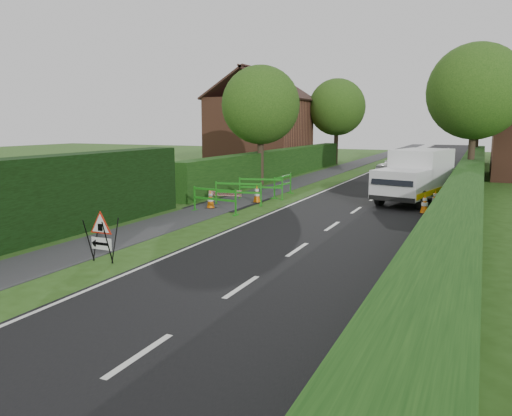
% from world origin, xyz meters
% --- Properties ---
extents(ground, '(120.00, 120.00, 0.00)m').
position_xyz_m(ground, '(0.00, 0.00, 0.00)').
color(ground, '#284914').
rests_on(ground, ground).
extents(road_surface, '(6.00, 90.00, 0.02)m').
position_xyz_m(road_surface, '(2.50, 35.00, 0.00)').
color(road_surface, black).
rests_on(road_surface, ground).
extents(footpath, '(2.00, 90.00, 0.02)m').
position_xyz_m(footpath, '(-3.00, 35.00, 0.01)').
color(footpath, '#2D2D30').
rests_on(footpath, ground).
extents(hedge_west_far, '(1.00, 24.00, 1.80)m').
position_xyz_m(hedge_west_far, '(-5.00, 22.00, 0.00)').
color(hedge_west_far, '#14380F').
rests_on(hedge_west_far, ground).
extents(hedge_east, '(1.20, 50.00, 1.50)m').
position_xyz_m(hedge_east, '(6.50, 16.00, 0.00)').
color(hedge_east, '#14380F').
rests_on(hedge_east, ground).
extents(house_west, '(7.50, 7.40, 7.88)m').
position_xyz_m(house_west, '(-10.00, 30.00, 2.90)').
color(house_west, brown).
rests_on(house_west, ground).
extents(tree_nw, '(4.40, 4.40, 6.70)m').
position_xyz_m(tree_nw, '(-4.60, 18.00, 4.48)').
color(tree_nw, '#2D2116').
rests_on(tree_nw, ground).
extents(tree_ne, '(5.20, 5.20, 7.79)m').
position_xyz_m(tree_ne, '(6.40, 22.00, 5.17)').
color(tree_ne, '#2D2116').
rests_on(tree_ne, ground).
extents(tree_fw, '(4.80, 4.80, 7.24)m').
position_xyz_m(tree_fw, '(-4.60, 34.00, 4.83)').
color(tree_fw, '#2D2116').
rests_on(tree_fw, ground).
extents(tree_fe, '(4.20, 4.20, 6.33)m').
position_xyz_m(tree_fe, '(6.40, 38.00, 4.22)').
color(tree_fe, '#2D2116').
rests_on(tree_fe, ground).
extents(triangle_sign, '(0.76, 0.76, 1.11)m').
position_xyz_m(triangle_sign, '(-1.57, 1.27, 0.77)').
color(triangle_sign, black).
rests_on(triangle_sign, ground).
extents(works_van, '(3.02, 5.37, 2.32)m').
position_xyz_m(works_van, '(4.36, 14.73, 1.23)').
color(works_van, silver).
rests_on(works_van, ground).
extents(traffic_cone_0, '(0.38, 0.38, 0.79)m').
position_xyz_m(traffic_cone_0, '(5.07, 11.92, 0.39)').
color(traffic_cone_0, black).
rests_on(traffic_cone_0, ground).
extents(traffic_cone_1, '(0.38, 0.38, 0.79)m').
position_xyz_m(traffic_cone_1, '(5.32, 13.37, 0.39)').
color(traffic_cone_1, black).
rests_on(traffic_cone_1, ground).
extents(traffic_cone_2, '(0.38, 0.38, 0.79)m').
position_xyz_m(traffic_cone_2, '(4.73, 15.72, 0.39)').
color(traffic_cone_2, black).
rests_on(traffic_cone_2, ground).
extents(traffic_cone_3, '(0.38, 0.38, 0.79)m').
position_xyz_m(traffic_cone_3, '(-3.10, 9.53, 0.39)').
color(traffic_cone_3, black).
rests_on(traffic_cone_3, ground).
extents(traffic_cone_4, '(0.38, 0.38, 0.79)m').
position_xyz_m(traffic_cone_4, '(-1.98, 11.68, 0.39)').
color(traffic_cone_4, black).
rests_on(traffic_cone_4, ground).
extents(ped_barrier_0, '(2.09, 0.63, 1.00)m').
position_xyz_m(ped_barrier_0, '(-2.42, 8.66, 0.63)').
color(ped_barrier_0, '#1C8117').
rests_on(ped_barrier_0, ground).
extents(ped_barrier_1, '(2.09, 0.73, 1.00)m').
position_xyz_m(ped_barrier_1, '(-2.45, 10.80, 0.63)').
color(ped_barrier_1, '#1C8117').
rests_on(ped_barrier_1, ground).
extents(ped_barrier_2, '(2.08, 0.85, 1.00)m').
position_xyz_m(ped_barrier_2, '(-2.27, 12.76, 0.63)').
color(ped_barrier_2, '#1C8117').
rests_on(ped_barrier_2, ground).
extents(ped_barrier_3, '(0.40, 2.07, 1.00)m').
position_xyz_m(ped_barrier_3, '(-1.71, 14.13, 0.63)').
color(ped_barrier_3, '#1C8117').
rests_on(ped_barrier_3, ground).
extents(redwhite_plank, '(1.48, 0.30, 0.25)m').
position_xyz_m(redwhite_plank, '(-3.21, 11.02, 0.00)').
color(redwhite_plank, red).
rests_on(redwhite_plank, ground).
extents(hatchback_car, '(2.94, 4.17, 1.32)m').
position_xyz_m(hatchback_car, '(1.66, 27.46, 0.66)').
color(hatchback_car, silver).
rests_on(hatchback_car, ground).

